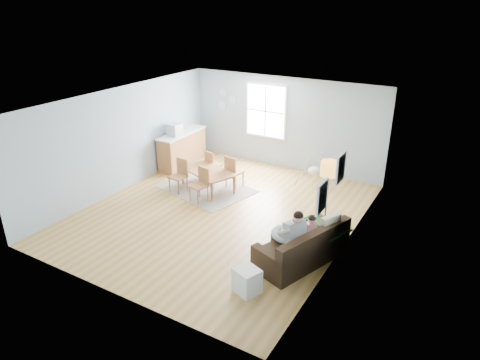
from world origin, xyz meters
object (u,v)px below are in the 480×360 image
Objects in this scene: father at (290,234)px; counter at (182,149)px; chair_ne at (233,170)px; chair_sw at (180,173)px; storage_cube at (247,280)px; chair_nw at (212,163)px; sofa at (304,249)px; dining_table at (207,180)px; baby_swing at (314,170)px; monitor at (175,130)px; chair_se at (201,182)px; floor_lamp at (329,175)px; toddler at (308,228)px.

counter is at bearing 147.22° from father.
father is at bearing -42.14° from chair_ne.
storage_cube is at bearing -37.84° from chair_sw.
chair_ne is (0.81, -0.21, 0.04)m from chair_nw.
sofa is 3.81m from chair_ne.
chair_ne is at bearing 60.58° from dining_table.
baby_swing is at bearing 108.31° from sofa.
dining_table is 2.03m from monitor.
chair_se reaches higher than sofa.
floor_lamp reaches higher than chair_nw.
sofa reaches higher than dining_table.
baby_swing is (-1.22, 3.51, -0.27)m from toddler.
chair_sw is at bearing 166.10° from chair_se.
monitor reaches higher than sofa.
toddler is at bearing -28.39° from counter.
chair_sw is 1.06× the size of chair_nw.
toddler is (-0.01, 0.19, 0.38)m from sofa.
chair_ne reaches higher than baby_swing.
father reaches higher than chair_se.
dining_table is at bearing 154.54° from toddler.
chair_sw reaches higher than dining_table.
storage_cube is 0.34× the size of dining_table.
chair_ne is at bearing -8.56° from monitor.
chair_ne is at bearing 39.48° from chair_sw.
chair_se is at bearing -36.80° from monitor.
father is 1.39× the size of chair_sw.
monitor reaches higher than chair_ne.
chair_ne is at bearing 144.66° from toddler.
floor_lamp is at bearing -2.63° from chair_se.
monitor is at bearing -85.57° from counter.
counter is (-5.20, 2.81, -0.13)m from toddler.
toddler is at bearing 63.95° from father.
chair_ne is at bearing 75.95° from chair_se.
floor_lamp reaches higher than storage_cube.
chair_nw is at bearing 130.53° from storage_cube.
toddler is 0.87× the size of chair_ne.
toddler reaches higher than chair_ne.
floor_lamp is 4.22m from chair_nw.
toddler is (0.20, 0.41, -0.00)m from father.
chair_ne is 2.30m from monitor.
floor_lamp reaches higher than father.
monitor reaches higher than father.
father is 1.54m from floor_lamp.
storage_cube is at bearing -49.47° from chair_nw.
chair_nw is 2.85m from baby_swing.
floor_lamp is at bearing 88.15° from toddler.
monitor reaches higher than chair_nw.
sofa is 2.50× the size of chair_nw.
chair_nw is at bearing 142.77° from father.
dining_table is 1.77× the size of chair_se.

